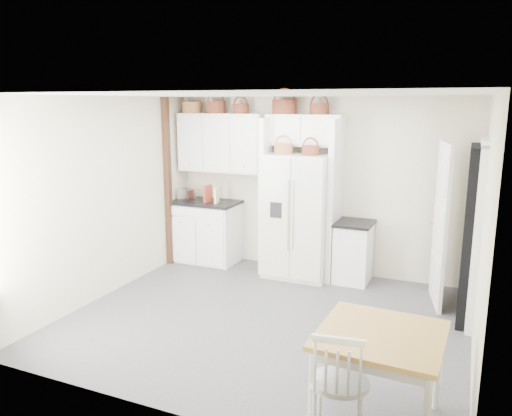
% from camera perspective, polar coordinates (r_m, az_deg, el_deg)
% --- Properties ---
extents(floor, '(4.50, 4.50, 0.00)m').
position_cam_1_polar(floor, '(6.06, 1.10, -12.57)').
color(floor, '#3F3E47').
rests_on(floor, ground).
extents(ceiling, '(4.50, 4.50, 0.00)m').
position_cam_1_polar(ceiling, '(5.51, 1.22, 12.83)').
color(ceiling, white).
rests_on(ceiling, wall_back).
extents(wall_back, '(4.50, 0.00, 4.50)m').
position_cam_1_polar(wall_back, '(7.50, 6.99, 2.56)').
color(wall_back, beige).
rests_on(wall_back, floor).
extents(wall_left, '(0.00, 4.00, 4.00)m').
position_cam_1_polar(wall_left, '(6.81, -16.65, 1.17)').
color(wall_left, beige).
rests_on(wall_left, floor).
extents(wall_right, '(0.00, 4.00, 4.00)m').
position_cam_1_polar(wall_right, '(5.24, 24.56, -2.56)').
color(wall_right, beige).
rests_on(wall_right, floor).
extents(refrigerator, '(0.93, 0.75, 1.80)m').
position_cam_1_polar(refrigerator, '(7.29, 4.98, -0.88)').
color(refrigerator, silver).
rests_on(refrigerator, floor).
extents(base_cab_left, '(1.02, 0.64, 0.94)m').
position_cam_1_polar(base_cab_left, '(8.07, -5.69, -2.76)').
color(base_cab_left, white).
rests_on(base_cab_left, floor).
extents(base_cab_right, '(0.47, 0.57, 0.83)m').
position_cam_1_polar(base_cab_right, '(7.26, 11.06, -5.07)').
color(base_cab_right, white).
rests_on(base_cab_right, floor).
extents(dining_table, '(0.97, 0.97, 0.78)m').
position_cam_1_polar(dining_table, '(4.26, 13.81, -18.40)').
color(dining_table, olive).
rests_on(dining_table, floor).
extents(windsor_chair, '(0.51, 0.48, 0.93)m').
position_cam_1_polar(windsor_chair, '(4.00, 9.47, -19.05)').
color(windsor_chair, white).
rests_on(windsor_chair, floor).
extents(counter_left, '(1.06, 0.69, 0.04)m').
position_cam_1_polar(counter_left, '(7.95, -5.76, 0.67)').
color(counter_left, black).
rests_on(counter_left, base_cab_left).
extents(counter_right, '(0.51, 0.60, 0.04)m').
position_cam_1_polar(counter_right, '(7.15, 11.20, -1.74)').
color(counter_right, black).
rests_on(counter_right, base_cab_right).
extents(toaster, '(0.31, 0.23, 0.19)m').
position_cam_1_polar(toaster, '(8.01, -7.93, 1.54)').
color(toaster, silver).
rests_on(toaster, counter_left).
extents(cookbook_red, '(0.07, 0.18, 0.27)m').
position_cam_1_polar(cookbook_red, '(7.82, -5.51, 1.64)').
color(cookbook_red, '#9F3626').
rests_on(cookbook_red, counter_left).
extents(cookbook_cream, '(0.06, 0.16, 0.24)m').
position_cam_1_polar(cookbook_cream, '(7.74, -4.51, 1.46)').
color(cookbook_cream, beige).
rests_on(cookbook_cream, counter_left).
extents(basket_upper_a, '(0.31, 0.31, 0.17)m').
position_cam_1_polar(basket_upper_a, '(8.06, -7.35, 11.33)').
color(basket_upper_a, brown).
rests_on(basket_upper_a, upper_cabinet).
extents(basket_upper_b, '(0.32, 0.32, 0.19)m').
position_cam_1_polar(basket_upper_b, '(7.85, -4.64, 11.41)').
color(basket_upper_b, '#532B18').
rests_on(basket_upper_b, upper_cabinet).
extents(basket_upper_c, '(0.25, 0.25, 0.14)m').
position_cam_1_polar(basket_upper_c, '(7.66, -1.77, 11.27)').
color(basket_upper_c, '#532B18').
rests_on(basket_upper_c, upper_cabinet).
extents(basket_bridge_a, '(0.36, 0.36, 0.20)m').
position_cam_1_polar(basket_bridge_a, '(7.39, 3.26, 11.47)').
color(basket_bridge_a, '#532B18').
rests_on(basket_bridge_a, bridge_cabinet).
extents(basket_bridge_b, '(0.27, 0.27, 0.16)m').
position_cam_1_polar(basket_bridge_b, '(7.22, 7.24, 11.19)').
color(basket_bridge_b, '#532B18').
rests_on(basket_bridge_b, bridge_cabinet).
extents(basket_fridge_a, '(0.27, 0.27, 0.14)m').
position_cam_1_polar(basket_fridge_a, '(7.12, 3.15, 6.76)').
color(basket_fridge_a, brown).
rests_on(basket_fridge_a, refrigerator).
extents(basket_fridge_b, '(0.24, 0.24, 0.13)m').
position_cam_1_polar(basket_fridge_b, '(6.99, 6.24, 6.57)').
color(basket_fridge_b, '#532B18').
rests_on(basket_fridge_b, refrigerator).
extents(upper_cabinet, '(1.40, 0.34, 0.90)m').
position_cam_1_polar(upper_cabinet, '(7.83, -3.93, 7.44)').
color(upper_cabinet, white).
rests_on(upper_cabinet, wall_back).
extents(bridge_cabinet, '(1.12, 0.34, 0.45)m').
position_cam_1_polar(bridge_cabinet, '(7.29, 5.62, 8.85)').
color(bridge_cabinet, white).
rests_on(bridge_cabinet, wall_back).
extents(fridge_panel_left, '(0.08, 0.60, 2.30)m').
position_cam_1_polar(fridge_panel_left, '(7.46, 1.43, 1.42)').
color(fridge_panel_left, white).
rests_on(fridge_panel_left, floor).
extents(fridge_panel_right, '(0.08, 0.60, 2.30)m').
position_cam_1_polar(fridge_panel_right, '(7.15, 9.03, 0.81)').
color(fridge_panel_right, white).
rests_on(fridge_panel_right, floor).
extents(trim_post, '(0.09, 0.09, 2.60)m').
position_cam_1_polar(trim_post, '(7.84, -10.04, 2.87)').
color(trim_post, '#402210').
rests_on(trim_post, floor).
extents(doorway_void, '(0.18, 0.85, 2.05)m').
position_cam_1_polar(doorway_void, '(6.28, 23.43, -2.78)').
color(doorway_void, black).
rests_on(doorway_void, floor).
extents(door_slab, '(0.21, 0.79, 2.05)m').
position_cam_1_polar(door_slab, '(6.61, 20.34, -1.83)').
color(door_slab, white).
rests_on(door_slab, floor).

